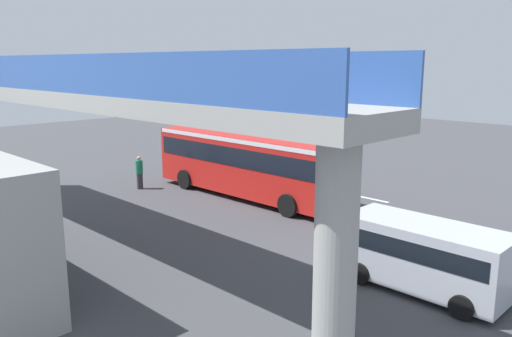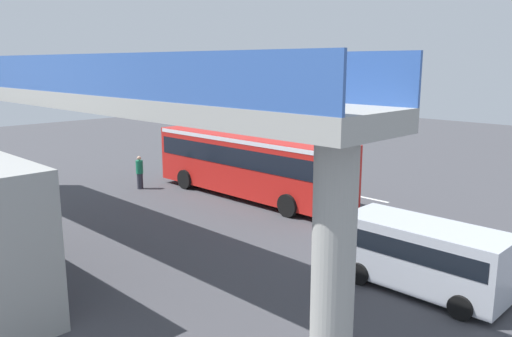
{
  "view_description": "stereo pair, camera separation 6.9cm",
  "coord_description": "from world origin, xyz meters",
  "px_view_note": "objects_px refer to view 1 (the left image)",
  "views": [
    {
      "loc": [
        -17.32,
        18.86,
        6.7
      ],
      "look_at": [
        -0.06,
        1.34,
        1.6
      ],
      "focal_mm": 35.99,
      "sensor_mm": 36.0,
      "label": 1
    },
    {
      "loc": [
        -17.37,
        18.81,
        6.7
      ],
      "look_at": [
        -0.06,
        1.34,
        1.6
      ],
      "focal_mm": 35.99,
      "sensor_mm": 36.0,
      "label": 2
    }
  ],
  "objects_px": {
    "bicycle_black": "(457,259)",
    "parked_van": "(425,252)",
    "city_bus": "(250,160)",
    "bicycle_blue": "(397,239)",
    "pedestrian": "(139,173)"
  },
  "relations": [
    {
      "from": "bicycle_black",
      "to": "bicycle_blue",
      "type": "relative_size",
      "value": 1.0
    },
    {
      "from": "city_bus",
      "to": "pedestrian",
      "type": "relative_size",
      "value": 6.44
    },
    {
      "from": "bicycle_black",
      "to": "pedestrian",
      "type": "distance_m",
      "value": 16.99
    },
    {
      "from": "pedestrian",
      "to": "bicycle_blue",
      "type": "bearing_deg",
      "value": -173.9
    },
    {
      "from": "city_bus",
      "to": "bicycle_black",
      "type": "relative_size",
      "value": 6.52
    },
    {
      "from": "parked_van",
      "to": "bicycle_black",
      "type": "bearing_deg",
      "value": -92.36
    },
    {
      "from": "city_bus",
      "to": "parked_van",
      "type": "bearing_deg",
      "value": 160.59
    },
    {
      "from": "parked_van",
      "to": "bicycle_blue",
      "type": "distance_m",
      "value": 3.56
    },
    {
      "from": "city_bus",
      "to": "pedestrian",
      "type": "distance_m",
      "value": 6.26
    },
    {
      "from": "bicycle_black",
      "to": "parked_van",
      "type": "bearing_deg",
      "value": 87.64
    },
    {
      "from": "city_bus",
      "to": "bicycle_black",
      "type": "xyz_separation_m",
      "value": [
        -11.55,
        1.85,
        -1.51
      ]
    },
    {
      "from": "parked_van",
      "to": "pedestrian",
      "type": "bearing_deg",
      "value": -3.49
    },
    {
      "from": "city_bus",
      "to": "pedestrian",
      "type": "xyz_separation_m",
      "value": [
        5.4,
        3.01,
        -1.0
      ]
    },
    {
      "from": "city_bus",
      "to": "bicycle_blue",
      "type": "bearing_deg",
      "value": 170.96
    },
    {
      "from": "city_bus",
      "to": "bicycle_blue",
      "type": "height_order",
      "value": "city_bus"
    }
  ]
}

